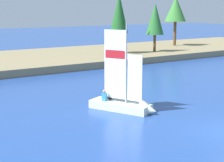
# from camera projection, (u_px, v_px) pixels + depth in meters

# --- Properties ---
(shore_bank) EXTENTS (80.00, 15.10, 0.74)m
(shore_bank) POSITION_uv_depth(u_px,v_px,m) (31.00, 60.00, 40.70)
(shore_bank) COLOR #897A56
(shore_bank) RESTS_ON ground
(shoreline_tree_left) EXTENTS (2.13, 2.13, 7.11)m
(shoreline_tree_left) POSITION_uv_depth(u_px,v_px,m) (119.00, 13.00, 42.91)
(shoreline_tree_left) COLOR brown
(shoreline_tree_left) RESTS_ON shore_bank
(shoreline_tree_midleft) EXTENTS (2.22, 2.22, 5.95)m
(shoreline_tree_midleft) POSITION_uv_depth(u_px,v_px,m) (155.00, 19.00, 44.99)
(shoreline_tree_midleft) COLOR brown
(shoreline_tree_midleft) RESTS_ON shore_bank
(shoreline_tree_centre) EXTENTS (3.02, 3.02, 6.97)m
(shoreline_tree_centre) POSITION_uv_depth(u_px,v_px,m) (176.00, 9.00, 51.93)
(shoreline_tree_centre) COLOR brown
(shoreline_tree_centre) RESTS_ON shore_bank
(sailboat) EXTENTS (2.95, 4.38, 5.60)m
(sailboat) POSITION_uv_depth(u_px,v_px,m) (129.00, 104.00, 21.79)
(sailboat) COLOR silver
(sailboat) RESTS_ON ground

